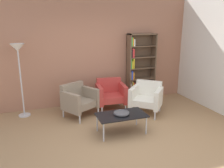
% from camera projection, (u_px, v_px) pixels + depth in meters
% --- Properties ---
extents(ground_plane, '(8.32, 8.32, 0.00)m').
position_uv_depth(ground_plane, '(124.00, 145.00, 4.26)').
color(ground_plane, '#9E7751').
extents(brick_back_panel, '(6.40, 0.12, 2.90)m').
position_uv_depth(brick_back_panel, '(91.00, 51.00, 6.12)').
color(brick_back_panel, '#A87056').
rests_on(brick_back_panel, ground_plane).
extents(bookshelf_tall, '(0.80, 0.30, 1.90)m').
position_uv_depth(bookshelf_tall, '(139.00, 68.00, 6.48)').
color(bookshelf_tall, brown).
rests_on(bookshelf_tall, ground_plane).
extents(coffee_table_low, '(1.00, 0.56, 0.40)m').
position_uv_depth(coffee_table_low, '(121.00, 116.00, 4.63)').
color(coffee_table_low, black).
rests_on(coffee_table_low, ground_plane).
extents(decorative_bowl, '(0.32, 0.32, 0.05)m').
position_uv_depth(decorative_bowl, '(121.00, 113.00, 4.61)').
color(decorative_bowl, '#4C4C51').
rests_on(decorative_bowl, coffee_table_low).
extents(armchair_by_bookshelf, '(0.78, 0.72, 0.78)m').
position_uv_depth(armchair_by_bookshelf, '(111.00, 94.00, 5.91)').
color(armchair_by_bookshelf, '#B73833').
rests_on(armchair_by_bookshelf, ground_plane).
extents(armchair_spare_guest, '(0.95, 0.94, 0.78)m').
position_uv_depth(armchair_spare_guest, '(147.00, 97.00, 5.64)').
color(armchair_spare_guest, white).
rests_on(armchair_spare_guest, ground_plane).
extents(armchair_near_window, '(0.94, 0.92, 0.78)m').
position_uv_depth(armchair_near_window, '(79.00, 99.00, 5.46)').
color(armchair_near_window, gray).
rests_on(armchair_near_window, ground_plane).
extents(floor_lamp_torchiere, '(0.32, 0.32, 1.74)m').
position_uv_depth(floor_lamp_torchiere, '(18.00, 56.00, 5.20)').
color(floor_lamp_torchiere, silver).
rests_on(floor_lamp_torchiere, ground_plane).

